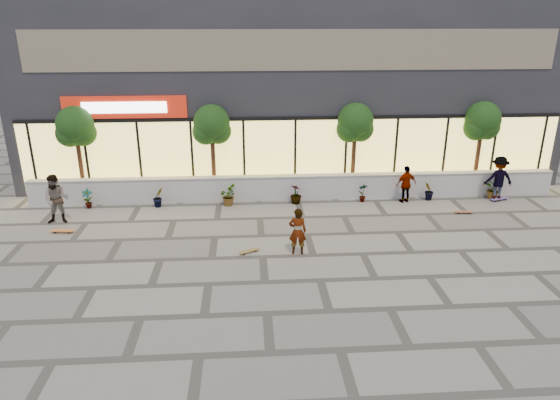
{
  "coord_description": "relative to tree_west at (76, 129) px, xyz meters",
  "views": [
    {
      "loc": [
        -2.05,
        -12.79,
        7.27
      ],
      "look_at": [
        -0.96,
        3.37,
        1.3
      ],
      "focal_mm": 32.0,
      "sensor_mm": 36.0,
      "label": 1
    }
  ],
  "objects": [
    {
      "name": "skateboard_left",
      "position": [
        0.28,
        -3.69,
        -2.9
      ],
      "size": [
        0.83,
        0.3,
        0.1
      ],
      "rotation": [
        0.0,
        0.0,
        -0.12
      ],
      "color": "orange",
      "rests_on": "ground"
    },
    {
      "name": "skater_center",
      "position": [
        8.5,
        -5.88,
        -2.2
      ],
      "size": [
        0.6,
        0.42,
        1.57
      ],
      "primitive_type": "imported",
      "rotation": [
        0.0,
        0.0,
        3.06
      ],
      "color": "white",
      "rests_on": "ground"
    },
    {
      "name": "shrub_a",
      "position": [
        0.5,
        -1.25,
        -2.58
      ],
      "size": [
        0.43,
        0.29,
        0.81
      ],
      "primitive_type": "imported",
      "color": "#183E13",
      "rests_on": "ground"
    },
    {
      "name": "planter_wall",
      "position": [
        9.0,
        -0.7,
        -2.46
      ],
      "size": [
        22.0,
        0.42,
        1.04
      ],
      "color": "beige",
      "rests_on": "ground"
    },
    {
      "name": "tree_midwest",
      "position": [
        5.5,
        0.0,
        0.0
      ],
      "size": [
        1.6,
        1.5,
        3.92
      ],
      "color": "#4D2C1B",
      "rests_on": "ground"
    },
    {
      "name": "tree_mideast",
      "position": [
        11.5,
        0.0,
        0.0
      ],
      "size": [
        1.6,
        1.5,
        3.92
      ],
      "color": "#4D2C1B",
      "rests_on": "ground"
    },
    {
      "name": "retail_building",
      "position": [
        9.0,
        4.79,
        1.26
      ],
      "size": [
        24.0,
        9.17,
        8.5
      ],
      "color": "#27272C",
      "rests_on": "ground"
    },
    {
      "name": "shrub_b",
      "position": [
        3.3,
        -1.25,
        -2.58
      ],
      "size": [
        0.57,
        0.57,
        0.81
      ],
      "primitive_type": "imported",
      "rotation": [
        0.0,
        0.0,
        0.82
      ],
      "color": "#183E13",
      "rests_on": "ground"
    },
    {
      "name": "skateboard_center",
      "position": [
        6.93,
        -5.74,
        -2.92
      ],
      "size": [
        0.69,
        0.49,
        0.08
      ],
      "rotation": [
        0.0,
        0.0,
        0.5
      ],
      "color": "brown",
      "rests_on": "ground"
    },
    {
      "name": "skater_right_far",
      "position": [
        17.34,
        -1.4,
        -2.04
      ],
      "size": [
        1.23,
        0.72,
        1.88
      ],
      "primitive_type": "imported",
      "rotation": [
        0.0,
        0.0,
        3.13
      ],
      "color": "maroon",
      "rests_on": "ground"
    },
    {
      "name": "shrub_g",
      "position": [
        17.3,
        -1.25,
        -2.58
      ],
      "size": [
        0.77,
        0.84,
        0.81
      ],
      "primitive_type": "imported",
      "rotation": [
        0.0,
        0.0,
        4.92
      ],
      "color": "#183E13",
      "rests_on": "ground"
    },
    {
      "name": "tree_west",
      "position": [
        0.0,
        0.0,
        0.0
      ],
      "size": [
        1.6,
        1.5,
        3.92
      ],
      "color": "#4D2C1B",
      "rests_on": "ground"
    },
    {
      "name": "ground",
      "position": [
        9.0,
        -7.7,
        -2.99
      ],
      "size": [
        80.0,
        80.0,
        0.0
      ],
      "primitive_type": "plane",
      "color": "gray",
      "rests_on": "ground"
    },
    {
      "name": "skateboard_right_far",
      "position": [
        17.48,
        -1.5,
        -2.9
      ],
      "size": [
        0.87,
        0.47,
        0.1
      ],
      "rotation": [
        0.0,
        0.0,
        0.31
      ],
      "color": "#66549B",
      "rests_on": "ground"
    },
    {
      "name": "skater_left",
      "position": [
        -0.12,
        -2.72,
        -2.05
      ],
      "size": [
        0.93,
        0.74,
        1.87
      ],
      "primitive_type": "imported",
      "rotation": [
        0.0,
        0.0,
        0.03
      ],
      "color": "tan",
      "rests_on": "ground"
    },
    {
      "name": "skater_right_near",
      "position": [
        13.45,
        -1.4,
        -2.2
      ],
      "size": [
        0.98,
        0.61,
        1.56
      ],
      "primitive_type": "imported",
      "rotation": [
        0.0,
        0.0,
        3.4
      ],
      "color": "white",
      "rests_on": "ground"
    },
    {
      "name": "shrub_f",
      "position": [
        14.5,
        -1.25,
        -2.58
      ],
      "size": [
        0.55,
        0.57,
        0.81
      ],
      "primitive_type": "imported",
      "rotation": [
        0.0,
        0.0,
        4.1
      ],
      "color": "#183E13",
      "rests_on": "ground"
    },
    {
      "name": "shrub_d",
      "position": [
        8.9,
        -1.25,
        -2.58
      ],
      "size": [
        0.64,
        0.64,
        0.81
      ],
      "primitive_type": "imported",
      "rotation": [
        0.0,
        0.0,
        2.46
      ],
      "color": "#183E13",
      "rests_on": "ground"
    },
    {
      "name": "shrub_c",
      "position": [
        6.1,
        -1.25,
        -2.58
      ],
      "size": [
        0.68,
        0.77,
        0.81
      ],
      "primitive_type": "imported",
      "rotation": [
        0.0,
        0.0,
        1.64
      ],
      "color": "#183E13",
      "rests_on": "ground"
    },
    {
      "name": "skateboard_right_near",
      "position": [
        15.37,
        -2.84,
        -2.92
      ],
      "size": [
        0.71,
        0.25,
        0.08
      ],
      "rotation": [
        0.0,
        0.0,
        -0.1
      ],
      "color": "brown",
      "rests_on": "ground"
    },
    {
      "name": "tree_east",
      "position": [
        17.0,
        0.0,
        0.0
      ],
      "size": [
        1.6,
        1.5,
        3.92
      ],
      "color": "#4D2C1B",
      "rests_on": "ground"
    },
    {
      "name": "shrub_e",
      "position": [
        11.7,
        -1.25,
        -2.58
      ],
      "size": [
        0.46,
        0.35,
        0.81
      ],
      "primitive_type": "imported",
      "rotation": [
        0.0,
        0.0,
        3.28
      ],
      "color": "#183E13",
      "rests_on": "ground"
    }
  ]
}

